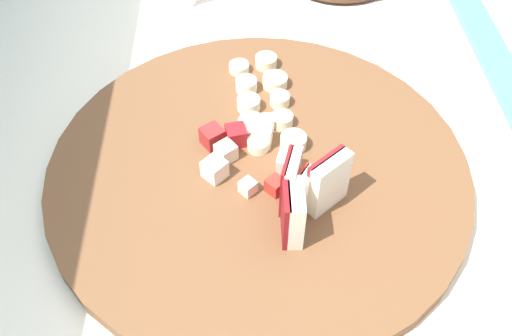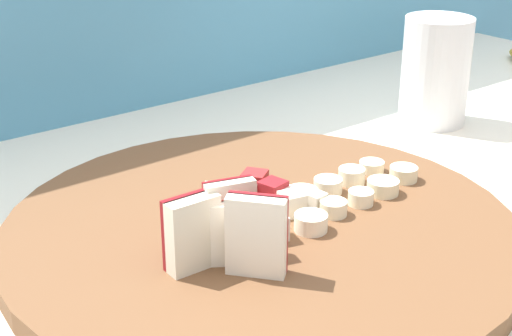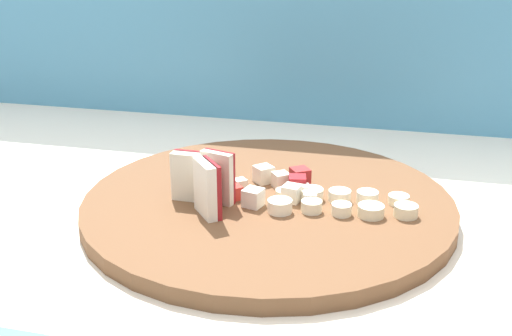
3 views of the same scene
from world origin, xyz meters
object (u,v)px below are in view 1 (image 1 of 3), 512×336
at_px(apple_wedge_fan, 309,194).
at_px(apple_dice_pile, 249,150).
at_px(banana_slice_rows, 269,102).
at_px(cutting_board, 263,169).

xyz_separation_m(apple_wedge_fan, apple_dice_pile, (0.07, 0.05, -0.02)).
bearing_deg(apple_dice_pile, banana_slice_rows, -18.33).
xyz_separation_m(cutting_board, apple_wedge_fan, (-0.06, -0.04, 0.04)).
bearing_deg(apple_dice_pile, apple_wedge_fan, -144.56).
bearing_deg(cutting_board, apple_dice_pile, 54.54).
relative_size(cutting_board, apple_dice_pile, 4.01).
relative_size(cutting_board, banana_slice_rows, 2.66).
height_order(cutting_board, banana_slice_rows, banana_slice_rows).
xyz_separation_m(cutting_board, banana_slice_rows, (0.08, -0.01, 0.02)).
bearing_deg(banana_slice_rows, apple_dice_pile, 161.67).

